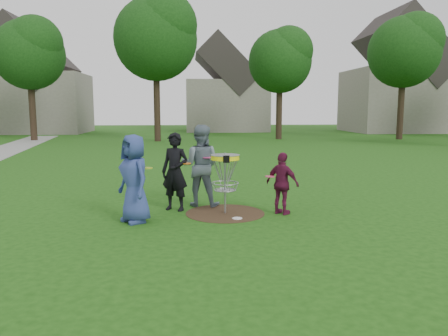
{
  "coord_description": "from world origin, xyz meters",
  "views": [
    {
      "loc": [
        -0.81,
        -9.66,
        2.4
      ],
      "look_at": [
        0.0,
        0.3,
        1.0
      ],
      "focal_mm": 35.0,
      "sensor_mm": 36.0,
      "label": 1
    }
  ],
  "objects": [
    {
      "name": "house_row",
      "position": [
        4.78,
        33.07,
        4.14
      ],
      "size": [
        44.5,
        10.65,
        11.62
      ],
      "color": "gray",
      "rests_on": "ground"
    },
    {
      "name": "dirt_patch",
      "position": [
        0.0,
        0.0,
        0.0
      ],
      "size": [
        1.8,
        1.8,
        0.01
      ],
      "primitive_type": "cylinder",
      "color": "#47331E",
      "rests_on": "ground"
    },
    {
      "name": "player_blue",
      "position": [
        -1.95,
        -0.59,
        0.92
      ],
      "size": [
        1.0,
        1.07,
        1.85
      ],
      "primitive_type": "imported",
      "rotation": [
        0.0,
        0.0,
        -0.95
      ],
      "color": "navy",
      "rests_on": "ground"
    },
    {
      "name": "disc_golf_basket",
      "position": [
        0.0,
        -0.0,
        1.02
      ],
      "size": [
        0.66,
        0.67,
        1.38
      ],
      "color": "#9EA0A5",
      "rests_on": "ground"
    },
    {
      "name": "player_maroon",
      "position": [
        1.27,
        -0.18,
        0.7
      ],
      "size": [
        0.83,
        0.82,
        1.4
      ],
      "primitive_type": "imported",
      "rotation": [
        0.0,
        0.0,
        2.37
      ],
      "color": "maroon",
      "rests_on": "ground"
    },
    {
      "name": "disc_on_grass",
      "position": [
        0.22,
        -0.52,
        0.01
      ],
      "size": [
        0.22,
        0.22,
        0.02
      ],
      "primitive_type": "cylinder",
      "color": "white",
      "rests_on": "ground"
    },
    {
      "name": "tree_row",
      "position": [
        0.44,
        20.67,
        6.21
      ],
      "size": [
        51.2,
        17.42,
        9.9
      ],
      "color": "#38281C",
      "rests_on": "ground"
    },
    {
      "name": "ground",
      "position": [
        0.0,
        0.0,
        0.0
      ],
      "size": [
        100.0,
        100.0,
        0.0
      ],
      "primitive_type": "plane",
      "color": "#19470F",
      "rests_on": "ground"
    },
    {
      "name": "held_discs",
      "position": [
        -0.48,
        0.07,
        1.08
      ],
      "size": [
        2.89,
        1.35,
        0.37
      ],
      "color": "#B3CC16",
      "rests_on": "ground"
    },
    {
      "name": "player_grey",
      "position": [
        -0.53,
        0.86,
        0.99
      ],
      "size": [
        1.11,
        0.96,
        1.98
      ],
      "primitive_type": "imported",
      "rotation": [
        0.0,
        0.0,
        2.9
      ],
      "color": "slate",
      "rests_on": "ground"
    },
    {
      "name": "player_black",
      "position": [
        -1.13,
        0.41,
        0.91
      ],
      "size": [
        0.79,
        0.68,
        1.82
      ],
      "primitive_type": "imported",
      "rotation": [
        0.0,
        0.0,
        -0.46
      ],
      "color": "black",
      "rests_on": "ground"
    }
  ]
}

